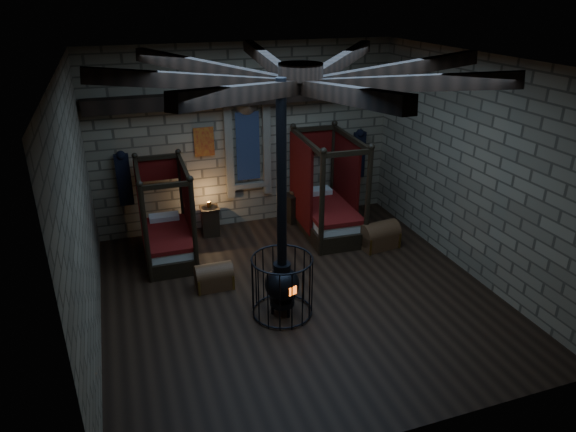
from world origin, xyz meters
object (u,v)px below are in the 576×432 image
object	(u,v)px
trunk_left	(214,277)
trunk_right	(379,236)
stove	(282,281)
bed_right	(326,208)
bed_left	(168,235)

from	to	relation	value
trunk_left	trunk_right	bearing A→B (deg)	7.20
trunk_left	stove	distance (m)	1.61
bed_right	trunk_right	bearing A→B (deg)	-53.49
trunk_left	stove	world-z (taller)	stove
bed_left	stove	size ratio (longest dim) A/B	0.49
bed_right	stove	bearing A→B (deg)	-122.56
trunk_left	trunk_right	size ratio (longest dim) A/B	0.79
trunk_right	stove	world-z (taller)	stove
bed_left	trunk_left	bearing A→B (deg)	-66.39
trunk_right	bed_right	bearing A→B (deg)	116.90
trunk_left	trunk_right	world-z (taller)	trunk_right
stove	bed_right	bearing A→B (deg)	34.64
trunk_right	trunk_left	bearing A→B (deg)	-179.70
trunk_left	bed_right	bearing A→B (deg)	28.82
bed_left	trunk_left	size ratio (longest dim) A/B	2.84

